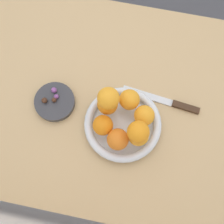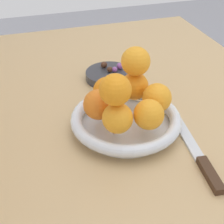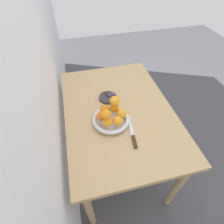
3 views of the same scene
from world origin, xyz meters
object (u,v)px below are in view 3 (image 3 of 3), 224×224
Objects in this scene: orange_3 at (121,114)px; candy_ball_1 at (106,93)px; orange_5 at (105,109)px; candy_ball_2 at (110,96)px; orange_2 at (117,121)px; fruit_bowl at (111,120)px; candy_ball_3 at (108,96)px; orange_7 at (106,115)px; orange_4 at (115,108)px; knife at (132,134)px; candy_ball_0 at (112,94)px; dining_table at (118,117)px; orange_0 at (101,116)px; orange_1 at (107,122)px; candy_dish at (108,98)px; orange_6 at (115,101)px.

candy_ball_1 is at bearing 9.12° from orange_3.
orange_5 is 0.19m from candy_ball_2.
candy_ball_1 is (0.32, 0.00, -0.04)m from orange_2.
fruit_bowl is 15.67× the size of candy_ball_3.
orange_7 is 4.04× the size of candy_ball_3.
orange_3 is 0.24m from candy_ball_2.
orange_4 is 0.21m from knife.
candy_ball_0 is 0.05m from candy_ball_1.
candy_ball_1 is 1.18× the size of candy_ball_3.
dining_table is 17.27× the size of orange_4.
orange_0 is 0.06m from orange_5.
candy_ball_2 is 0.01m from candy_ball_3.
orange_1 is (-0.16, 0.12, 0.16)m from dining_table.
candy_ball_3 is (0.23, -0.03, 0.01)m from fruit_bowl.
candy_ball_1 is (0.20, -0.05, -0.04)m from orange_5.
candy_ball_3 is at bearing -147.15° from candy_dish.
orange_7 is (-0.05, 0.04, 0.11)m from fruit_bowl.
orange_1 is (-0.05, 0.04, 0.05)m from fruit_bowl.
orange_2 is 0.30m from candy_ball_0.
knife is at bearing -173.33° from candy_ball_0.
orange_2 reaches higher than candy_ball_0.
candy_ball_0 is at bearing -117.33° from candy_ball_1.
orange_4 reaches higher than candy_ball_0.
orange_7 is (-0.28, 0.07, 0.12)m from candy_dish.
orange_7 is at bearing 79.82° from orange_2.
candy_dish is (0.23, -0.03, -0.01)m from fruit_bowl.
fruit_bowl is 3.90× the size of orange_1.
orange_1 is 0.24× the size of knife.
orange_3 is 1.04× the size of orange_5.
orange_0 is at bearing 22.20° from orange_1.
candy_ball_1 is 0.03m from candy_ball_3.
fruit_bowl is 3.94× the size of orange_5.
orange_3 is 1.02× the size of orange_7.
orange_7 is at bearing 159.91° from candy_ball_0.
orange_4 is (-0.18, -0.01, 0.06)m from candy_dish.
orange_7 reaches higher than candy_ball_2.
orange_6 reaches higher than orange_7.
candy_ball_2 is at bearing -11.43° from fruit_bowl.
orange_4 reaches higher than candy_dish.
orange_4 is (-0.05, 0.04, 0.16)m from dining_table.
orange_6 is at bearing -93.70° from orange_5.
orange_6 is (-0.05, 0.04, 0.22)m from dining_table.
orange_7 is (-0.04, 0.11, 0.06)m from orange_3.
orange_4 is at bearing -177.58° from candy_dish.
dining_table is at bearing -38.18° from orange_6.
dining_table is 70.77× the size of candy_ball_3.
orange_2 is 0.97× the size of orange_6.
dining_table is at bearing -164.20° from candy_ball_2.
candy_ball_3 is (0.23, -0.09, -0.04)m from orange_0.
orange_7 is at bearing 168.11° from candy_ball_1.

